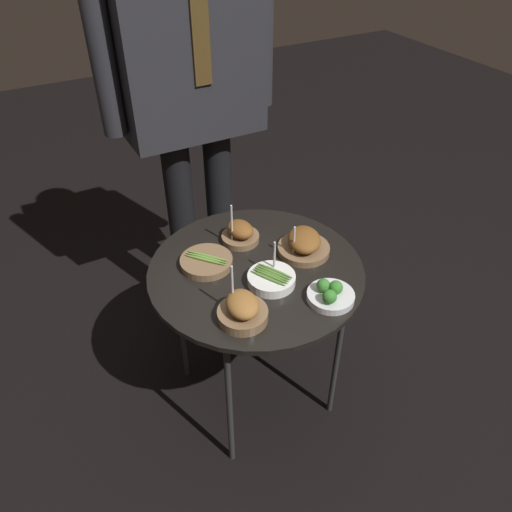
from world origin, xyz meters
TOP-DOWN VIEW (x-y plane):
  - ground_plane at (0.00, 0.00)m, footprint 8.00×8.00m
  - serving_cart at (0.00, 0.00)m, footprint 0.69×0.69m
  - bowl_asparagus_near_rim at (0.01, -0.08)m, footprint 0.15×0.15m
  - bowl_roast_front_center at (0.02, 0.16)m, footprint 0.13×0.13m
  - bowl_asparagus_back_left at (-0.13, 0.09)m, footprint 0.17×0.17m
  - bowl_roast_mid_right at (-0.14, -0.18)m, footprint 0.14×0.14m
  - bowl_roast_front_right at (0.18, -0.00)m, footprint 0.17×0.17m
  - bowl_broccoli_back_right at (0.12, -0.23)m, footprint 0.14×0.14m
  - waiter_figure at (0.04, 0.56)m, footprint 0.64×0.24m

SIDE VIEW (x-z plane):
  - ground_plane at x=0.00m, z-range 0.00..0.00m
  - serving_cart at x=0.00m, z-range 0.27..0.90m
  - bowl_asparagus_back_left at x=-0.13m, z-range 0.63..0.66m
  - bowl_asparagus_near_rim at x=0.01m, z-range 0.58..0.71m
  - bowl_broccoli_back_right at x=0.12m, z-range 0.62..0.68m
  - bowl_roast_front_center at x=0.02m, z-range 0.58..0.74m
  - bowl_roast_front_right at x=0.18m, z-range 0.60..0.72m
  - bowl_roast_mid_right at x=-0.14m, z-range 0.58..0.75m
  - waiter_figure at x=0.04m, z-range 0.23..1.98m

